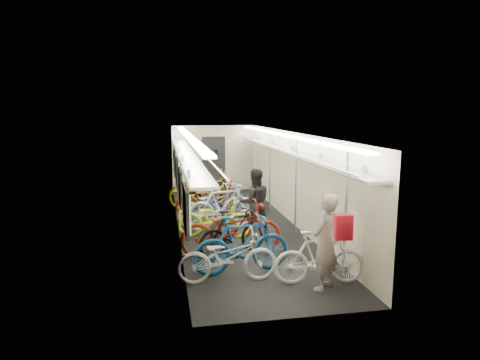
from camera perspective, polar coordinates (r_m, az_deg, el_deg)
name	(u,v)px	position (r m, az deg, el deg)	size (l,w,h in m)	color
train_car_shell	(219,160)	(11.43, -2.85, 2.74)	(10.00, 10.00, 10.00)	black
bicycle_0	(227,257)	(7.53, -1.70, -10.21)	(0.61, 1.75, 0.92)	silver
bicycle_1	(242,244)	(7.89, 0.24, -8.55)	(0.52, 1.84, 1.10)	navy
bicycle_2	(231,229)	(8.83, -1.18, -6.55)	(0.74, 2.12, 1.11)	maroon
bicycle_3	(234,232)	(8.87, -0.84, -6.91)	(0.46, 1.63, 0.98)	black
bicycle_4	(215,218)	(10.11, -3.40, -5.07)	(0.61, 1.75, 0.92)	#ECF417
bicycle_5	(223,206)	(10.75, -2.27, -3.47)	(0.55, 1.96, 1.18)	silver
bicycle_6	(212,205)	(11.25, -3.76, -3.31)	(0.67, 1.93, 1.02)	silver
bicycle_7	(223,204)	(11.16, -2.23, -3.27)	(0.50, 1.78, 1.07)	#1C46AB
bicycle_8	(211,200)	(11.72, -3.91, -2.71)	(0.70, 2.01, 1.05)	maroon
bicycle_9	(211,195)	(12.32, -3.84, -1.99)	(0.52, 1.83, 1.10)	black
bicycle_10	(205,189)	(13.08, -4.73, -1.20)	(0.77, 2.21, 1.16)	gold
bicycle_11	(320,258)	(7.56, 10.57, -10.14)	(0.45, 1.58, 0.95)	white
passenger_near	(325,242)	(7.29, 11.28, -8.11)	(0.59, 0.39, 1.63)	gray
passenger_mid	(255,202)	(10.17, 1.98, -2.98)	(0.78, 0.61, 1.60)	black
backpack	(343,227)	(6.49, 13.60, -6.10)	(0.26, 0.14, 0.38)	#B41224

